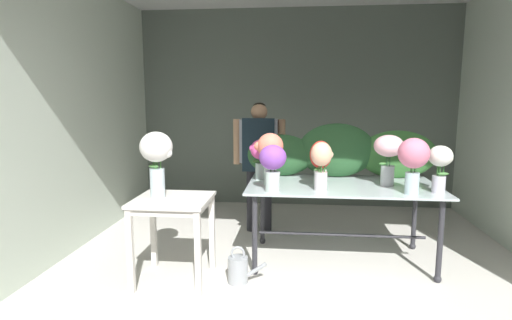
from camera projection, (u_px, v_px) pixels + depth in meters
ground_plane at (292, 248)px, 4.54m from camera, size 8.59×8.59×0.00m
wall_back at (296, 109)px, 6.23m from camera, size 4.84×0.12×2.97m
wall_left at (78, 113)px, 4.56m from camera, size 0.12×4.03×2.97m
display_table_glass at (342, 195)px, 4.09m from camera, size 1.87×1.03×0.80m
side_table_white at (173, 210)px, 3.64m from camera, size 0.67×0.63×0.77m
florist at (259, 152)px, 4.97m from camera, size 0.63×0.24×1.60m
foliage_backdrop at (338, 153)px, 4.42m from camera, size 2.03×0.28×0.58m
vase_blush_freesia at (388, 152)px, 3.97m from camera, size 0.28×0.28×0.50m
vase_ivory_tulips at (440, 163)px, 3.68m from camera, size 0.22×0.21×0.43m
vase_coral_snapdragons at (270, 153)px, 3.99m from camera, size 0.29×0.26×0.52m
vase_rosy_anemones at (414, 159)px, 3.61m from camera, size 0.27×0.27×0.51m
vase_peach_roses at (321, 162)px, 3.78m from camera, size 0.21×0.20×0.45m
vase_violet_dahlias at (273, 164)px, 3.74m from camera, size 0.25×0.25×0.43m
vase_fuchsia_carnations at (260, 155)px, 4.27m from camera, size 0.21×0.20×0.42m
vase_scarlet_peonies at (321, 159)px, 4.04m from camera, size 0.22×0.22×0.44m
vase_white_roses_tall at (157, 156)px, 3.58m from camera, size 0.29×0.29×0.59m
watering_can at (239, 269)px, 3.67m from camera, size 0.35×0.18×0.34m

